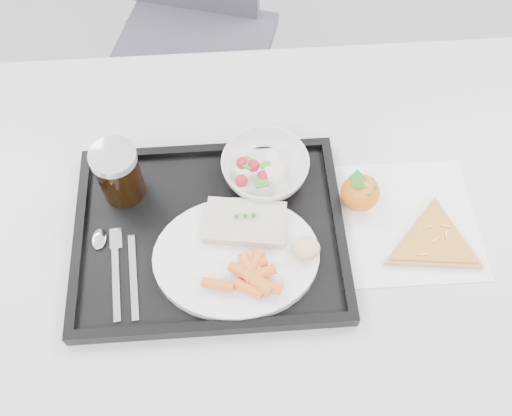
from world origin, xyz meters
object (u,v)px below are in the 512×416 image
object	(u,v)px
tray	(210,234)
dinner_plate	(236,257)
salad_bowl	(265,168)
chair	(186,13)
cola_glass	(118,173)
tangerine	(360,192)
pizza_slice	(433,242)
table	(271,234)

from	to	relation	value
tray	dinner_plate	world-z (taller)	dinner_plate
salad_bowl	chair	bearing A→B (deg)	102.72
chair	cola_glass	bearing A→B (deg)	-97.08
tray	salad_bowl	xyz separation A→B (m)	(0.10, 0.11, 0.03)
dinner_plate	tangerine	size ratio (longest dim) A/B	3.21
chair	pizza_slice	xyz separation A→B (m)	(0.43, -0.85, 0.22)
tangerine	salad_bowl	bearing A→B (deg)	159.63
salad_bowl	cola_glass	xyz separation A→B (m)	(-0.25, -0.01, 0.03)
chair	tangerine	world-z (taller)	chair
pizza_slice	tangerine	bearing A→B (deg)	141.25
dinner_plate	chair	bearing A→B (deg)	96.58
table	dinner_plate	world-z (taller)	dinner_plate
cola_glass	tangerine	size ratio (longest dim) A/B	1.28
tray	tangerine	xyz separation A→B (m)	(0.26, 0.05, 0.03)
chair	tangerine	xyz separation A→B (m)	(0.32, -0.76, 0.25)
table	tangerine	distance (m)	0.18
salad_bowl	pizza_slice	world-z (taller)	salad_bowl
cola_glass	tangerine	xyz separation A→B (m)	(0.41, -0.05, -0.04)
tray	pizza_slice	xyz separation A→B (m)	(0.37, -0.04, 0.00)
chair	cola_glass	world-z (taller)	chair
chair	salad_bowl	bearing A→B (deg)	-77.28
dinner_plate	tangerine	distance (m)	0.24
table	tangerine	size ratio (longest dim) A/B	14.28
cola_glass	pizza_slice	xyz separation A→B (m)	(0.52, -0.14, -0.06)
dinner_plate	pizza_slice	size ratio (longest dim) A/B	1.09
tangerine	dinner_plate	bearing A→B (deg)	-155.00
pizza_slice	chair	bearing A→B (deg)	116.80
tray	cola_glass	distance (m)	0.18
chair	salad_bowl	size ratio (longest dim) A/B	6.11
tray	cola_glass	bearing A→B (deg)	147.57
table	cola_glass	size ratio (longest dim) A/B	11.11
table	pizza_slice	world-z (taller)	pizza_slice
tray	cola_glass	world-z (taller)	cola_glass
chair	cola_glass	distance (m)	0.77
tray	salad_bowl	bearing A→B (deg)	46.47
tray	pizza_slice	bearing A→B (deg)	-6.56
table	pizza_slice	xyz separation A→B (m)	(0.26, -0.08, 0.08)
pizza_slice	salad_bowl	bearing A→B (deg)	151.17
tray	tangerine	world-z (taller)	tangerine
chair	pizza_slice	bearing A→B (deg)	-63.20
salad_bowl	pizza_slice	distance (m)	0.31
table	chair	world-z (taller)	chair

